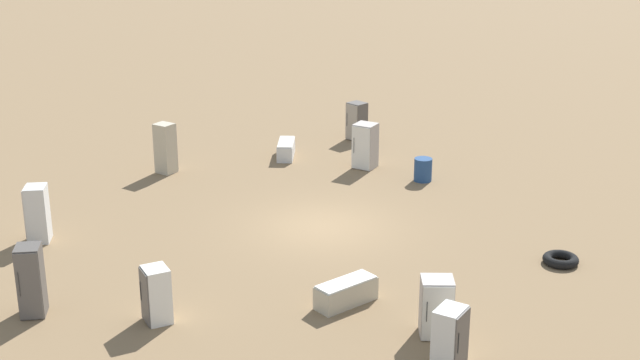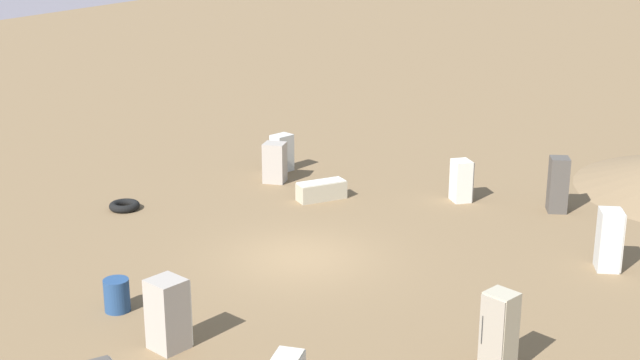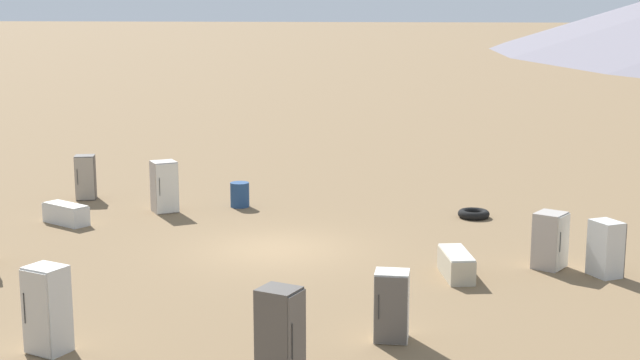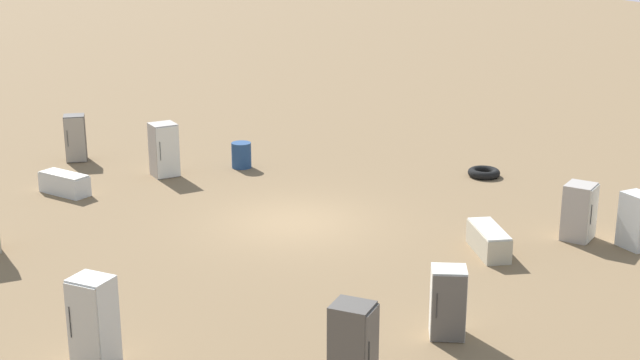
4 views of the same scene
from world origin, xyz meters
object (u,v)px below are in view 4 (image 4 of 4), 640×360
at_px(discarded_fridge_3, 164,150).
at_px(discarded_fridge_8, 448,303).
at_px(discarded_fridge_0, 93,322).
at_px(discarded_fridge_1, 65,184).
at_px(discarded_fridge_2, 637,221).
at_px(discarded_fridge_6, 579,212).
at_px(discarded_fridge_7, 353,355).
at_px(rusty_barrel, 241,155).
at_px(discarded_fridge_5, 75,138).
at_px(discarded_fridge_4, 489,240).
at_px(scrap_tire, 484,173).

height_order(discarded_fridge_3, discarded_fridge_8, discarded_fridge_3).
bearing_deg(discarded_fridge_3, discarded_fridge_0, 63.93).
relative_size(discarded_fridge_0, discarded_fridge_1, 1.01).
height_order(discarded_fridge_2, discarded_fridge_6, discarded_fridge_6).
relative_size(discarded_fridge_7, rusty_barrel, 2.20).
height_order(discarded_fridge_1, discarded_fridge_3, discarded_fridge_3).
bearing_deg(discarded_fridge_0, discarded_fridge_6, -123.46).
relative_size(discarded_fridge_5, discarded_fridge_7, 0.85).
xyz_separation_m(discarded_fridge_2, discarded_fridge_6, (-1.34, 0.47, 0.02)).
height_order(discarded_fridge_5, discarded_fridge_8, discarded_fridge_5).
bearing_deg(discarded_fridge_3, discarded_fridge_4, 113.97).
height_order(discarded_fridge_1, scrap_tire, discarded_fridge_1).
xyz_separation_m(discarded_fridge_0, discarded_fridge_3, (-2.21, 12.25, -0.02)).
bearing_deg(discarded_fridge_4, discarded_fridge_6, -166.70).
height_order(discarded_fridge_1, rusty_barrel, rusty_barrel).
bearing_deg(discarded_fridge_3, discarded_fridge_1, 5.94).
xyz_separation_m(discarded_fridge_2, discarded_fridge_3, (-13.55, 4.84, 0.14)).
distance_m(discarded_fridge_0, discarded_fridge_3, 12.44).
xyz_separation_m(discarded_fridge_3, discarded_fridge_4, (9.86, -5.63, -0.53)).
height_order(discarded_fridge_1, discarded_fridge_7, discarded_fridge_7).
xyz_separation_m(discarded_fridge_7, discarded_fridge_8, (1.66, 2.75, -0.20)).
height_order(discarded_fridge_0, discarded_fridge_2, discarded_fridge_0).
relative_size(discarded_fridge_0, discarded_fridge_6, 1.18).
distance_m(discarded_fridge_7, scrap_tire, 14.49).
height_order(discarded_fridge_0, discarded_fridge_3, discarded_fridge_0).
bearing_deg(discarded_fridge_8, discarded_fridge_5, -46.29).
xyz_separation_m(discarded_fridge_7, scrap_tire, (3.06, 14.14, -0.80)).
height_order(discarded_fridge_7, discarded_fridge_8, discarded_fridge_7).
xyz_separation_m(discarded_fridge_4, scrap_tire, (0.29, 6.70, -0.20)).
relative_size(discarded_fridge_2, scrap_tire, 1.39).
distance_m(discarded_fridge_3, discarded_fridge_5, 3.76).
bearing_deg(discarded_fridge_8, scrap_tire, -99.54).
xyz_separation_m(discarded_fridge_7, rusty_barrel, (-4.84, 14.27, -0.51)).
bearing_deg(discarded_fridge_5, discarded_fridge_3, 138.99).
bearing_deg(scrap_tire, discarded_fridge_5, 178.61).
distance_m(discarded_fridge_7, rusty_barrel, 15.08).
bearing_deg(scrap_tire, discarded_fridge_4, -92.47).
relative_size(discarded_fridge_6, discarded_fridge_8, 1.02).
xyz_separation_m(discarded_fridge_2, discarded_fridge_4, (-3.70, -0.79, -0.39)).
height_order(discarded_fridge_7, scrap_tire, discarded_fridge_7).
distance_m(discarded_fridge_1, discarded_fridge_2, 16.21).
relative_size(discarded_fridge_2, discarded_fridge_6, 0.97).
relative_size(discarded_fridge_2, discarded_fridge_3, 0.84).
xyz_separation_m(discarded_fridge_0, discarded_fridge_1, (-4.66, 10.02, -0.56)).
bearing_deg(discarded_fridge_4, discarded_fridge_7, 54.78).
distance_m(discarded_fridge_0, discarded_fridge_2, 13.55).
bearing_deg(discarded_fridge_0, discarded_fridge_3, -61.45).
height_order(discarded_fridge_5, discarded_fridge_6, discarded_fridge_5).
bearing_deg(discarded_fridge_6, discarded_fridge_7, -5.06).
height_order(discarded_fridge_1, discarded_fridge_4, discarded_fridge_4).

